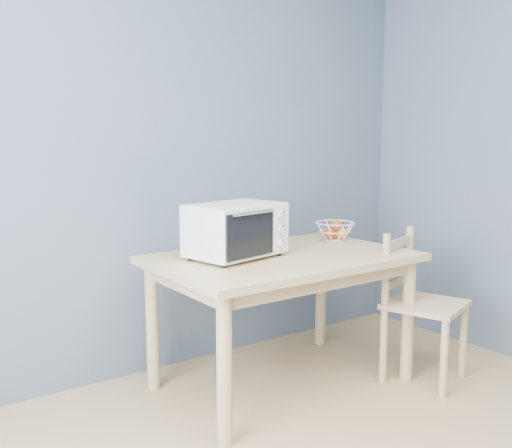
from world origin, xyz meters
TOP-DOWN VIEW (x-y plane):
  - room at (0.00, 0.00)m, footprint 4.01×4.51m
  - dining_table at (0.55, 1.62)m, footprint 1.40×0.90m
  - toaster_oven at (0.28, 1.70)m, footprint 0.55×0.45m
  - fruit_basket at (1.10, 1.80)m, footprint 0.31×0.31m
  - dining_chair at (1.25, 1.24)m, footprint 0.51×0.51m

SIDE VIEW (x-z plane):
  - dining_chair at x=1.25m, z-range -0.01..0.86m
  - dining_table at x=0.55m, z-range 0.27..1.02m
  - fruit_basket at x=1.10m, z-range 0.75..0.88m
  - toaster_oven at x=0.28m, z-range 0.76..1.05m
  - room at x=0.00m, z-range -0.01..2.61m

